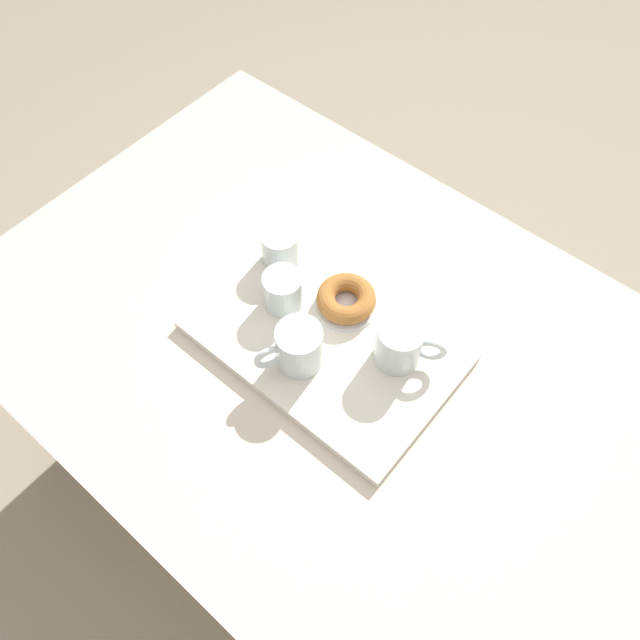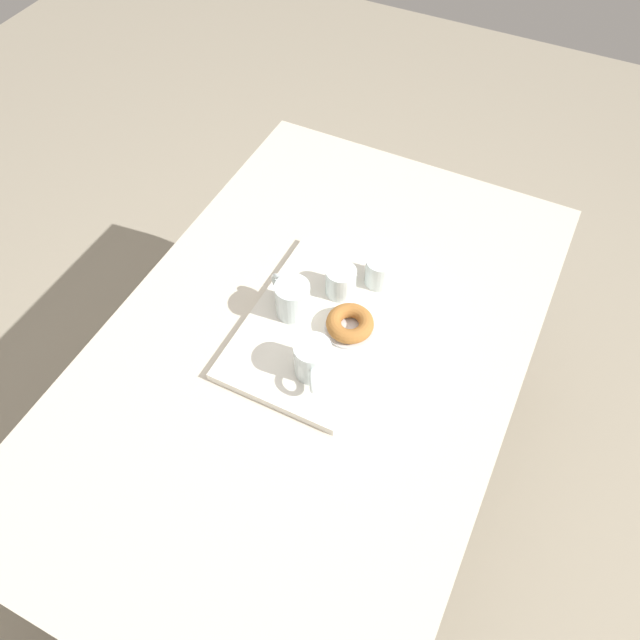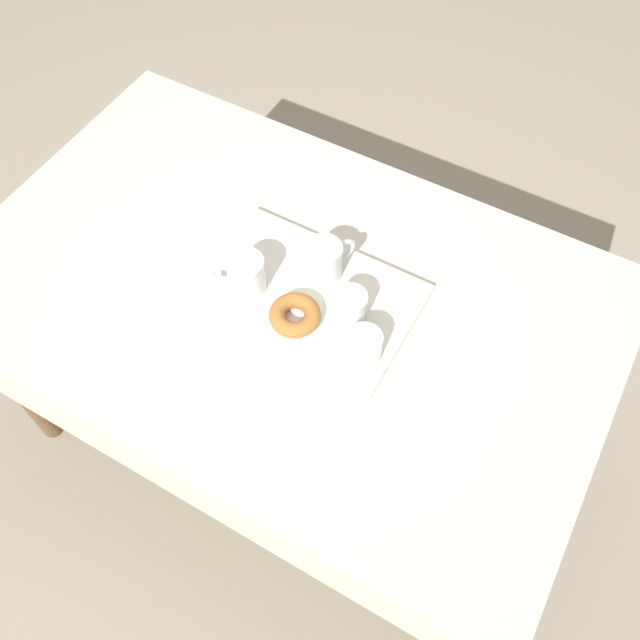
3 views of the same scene
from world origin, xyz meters
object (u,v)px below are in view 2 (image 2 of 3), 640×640
Objects in this scene: water_glass_near at (339,282)px; sugar_donut_left at (350,323)px; dining_table at (310,367)px; water_glass_far at (380,272)px; tea_mug_right at (292,299)px; tea_mug_left at (313,360)px; donut_plate_left at (350,329)px; serving_tray at (317,325)px.

water_glass_near reaches higher than sugar_donut_left.
water_glass_far reaches higher than dining_table.
dining_table is 0.16m from sugar_donut_left.
tea_mug_right is at bearing -86.47° from sugar_donut_left.
sugar_donut_left is (-0.14, 0.03, -0.02)m from tea_mug_left.
water_glass_far is (-0.31, 0.03, -0.01)m from tea_mug_left.
water_glass_far is at bearing 174.27° from tea_mug_left.
donut_plate_left is at bearing -1.53° from water_glass_far.
water_glass_near is (-0.11, 0.07, -0.01)m from tea_mug_right.
tea_mug_left is 1.58× the size of water_glass_near.
tea_mug_left is 1.58× the size of water_glass_far.
sugar_donut_left reaches higher than dining_table.
tea_mug_right is (-0.13, -0.12, 0.00)m from tea_mug_left.
water_glass_far is (-0.07, 0.08, 0.00)m from water_glass_near.
tea_mug_left reaches higher than water_glass_far.
sugar_donut_left is at bearing 37.36° from water_glass_near.
tea_mug_right is 1.57× the size of water_glass_near.
tea_mug_right is at bearing -95.10° from serving_tray.
tea_mug_left is at bearing 11.20° from water_glass_near.
donut_plate_left is at bearing 169.33° from tea_mug_left.
tea_mug_right is 0.15m from donut_plate_left.
water_glass_near is at bearing 145.42° from tea_mug_right.
tea_mug_left is 0.14m from sugar_donut_left.
tea_mug_left is at bearing 42.19° from tea_mug_right.
donut_plate_left is 0.02m from sugar_donut_left.
water_glass_far reaches higher than serving_tray.
tea_mug_left is 0.31m from water_glass_far.
serving_tray is at bearing -79.20° from sugar_donut_left.
tea_mug_left is (0.13, 0.05, 0.05)m from serving_tray.
tea_mug_right is 1.01× the size of donut_plate_left.
dining_table is at bearing 9.72° from serving_tray.
water_glass_near reaches higher than dining_table.
dining_table is 12.46× the size of tea_mug_left.
donut_plate_left reaches higher than serving_tray.
dining_table is at bearing 1.65° from water_glass_near.
donut_plate_left is at bearing 0.00° from sugar_donut_left.
dining_table is 0.11m from serving_tray.
tea_mug_left reaches higher than dining_table.
donut_plate_left is at bearing 93.53° from tea_mug_right.
water_glass_far is 0.17m from sugar_donut_left.
water_glass_near is (-0.17, -0.00, 0.14)m from dining_table.
sugar_donut_left is at bearing 100.80° from serving_tray.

